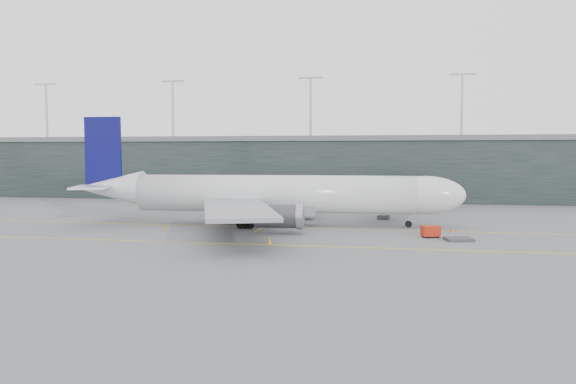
# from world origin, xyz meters

# --- Properties ---
(ground) EXTENTS (320.00, 320.00, 0.00)m
(ground) POSITION_xyz_m (0.00, 0.00, 0.00)
(ground) COLOR #535458
(ground) RESTS_ON ground
(taxiline_a) EXTENTS (160.00, 0.25, 0.02)m
(taxiline_a) POSITION_xyz_m (0.00, -4.00, 0.01)
(taxiline_a) COLOR gold
(taxiline_a) RESTS_ON ground
(taxiline_b) EXTENTS (160.00, 0.25, 0.02)m
(taxiline_b) POSITION_xyz_m (0.00, -20.00, 0.01)
(taxiline_b) COLOR gold
(taxiline_b) RESTS_ON ground
(taxiline_lead_main) EXTENTS (0.25, 60.00, 0.02)m
(taxiline_lead_main) POSITION_xyz_m (5.00, 20.00, 0.01)
(taxiline_lead_main) COLOR gold
(taxiline_lead_main) RESTS_ON ground
(terminal) EXTENTS (240.00, 36.00, 29.00)m
(terminal) POSITION_xyz_m (-0.00, 58.00, 7.62)
(terminal) COLOR black
(terminal) RESTS_ON ground
(main_aircraft) EXTENTS (60.71, 57.03, 17.03)m
(main_aircraft) POSITION_xyz_m (5.87, -1.56, 4.78)
(main_aircraft) COLOR silver
(main_aircraft) RESTS_ON ground
(jet_bridge) EXTENTS (11.21, 44.11, 6.41)m
(jet_bridge) POSITION_xyz_m (24.43, 23.04, 4.80)
(jet_bridge) COLOR #2B2A2F
(jet_bridge) RESTS_ON ground
(gse_cart) EXTENTS (2.68, 2.16, 1.58)m
(gse_cart) POSITION_xyz_m (29.29, -10.33, 0.88)
(gse_cart) COLOR #A61E0B
(gse_cart) RESTS_ON ground
(baggage_dolly) EXTENTS (3.85, 3.34, 0.33)m
(baggage_dolly) POSITION_xyz_m (32.70, -12.35, 0.20)
(baggage_dolly) COLOR #36363B
(baggage_dolly) RESTS_ON ground
(uld_a) EXTENTS (2.50, 2.28, 1.86)m
(uld_a) POSITION_xyz_m (-3.40, 10.43, 0.98)
(uld_a) COLOR #3D3D42
(uld_a) RESTS_ON ground
(uld_b) EXTENTS (2.56, 2.24, 2.00)m
(uld_b) POSITION_xyz_m (-3.69, 12.57, 1.05)
(uld_b) COLOR #3D3D42
(uld_b) RESTS_ON ground
(uld_c) EXTENTS (2.15, 1.87, 1.69)m
(uld_c) POSITION_xyz_m (-1.35, 10.38, 0.89)
(uld_c) COLOR #3D3D42
(uld_c) RESTS_ON ground
(cone_nose) EXTENTS (0.42, 0.42, 0.67)m
(cone_nose) POSITION_xyz_m (32.57, -4.40, 0.33)
(cone_nose) COLOR #F63F0D
(cone_nose) RESTS_ON ground
(cone_wing_stbd) EXTENTS (0.50, 0.50, 0.80)m
(cone_wing_stbd) POSITION_xyz_m (9.26, -19.19, 0.40)
(cone_wing_stbd) COLOR orange
(cone_wing_stbd) RESTS_ON ground
(cone_wing_port) EXTENTS (0.46, 0.46, 0.73)m
(cone_wing_port) POSITION_xyz_m (9.72, 12.63, 0.37)
(cone_wing_port) COLOR orange
(cone_wing_port) RESTS_ON ground
(cone_tail) EXTENTS (0.45, 0.45, 0.71)m
(cone_tail) POSITION_xyz_m (-8.23, -9.94, 0.35)
(cone_tail) COLOR #CE6F0B
(cone_tail) RESTS_ON ground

